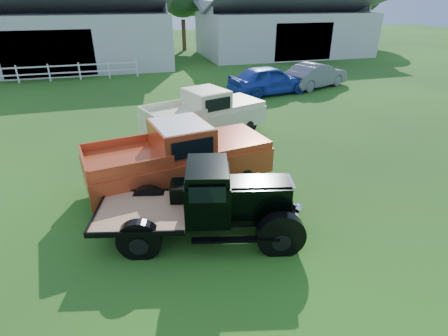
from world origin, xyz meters
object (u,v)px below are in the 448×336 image
object	(u,v)px
misc_car_blue	(269,80)
misc_car_grey	(316,75)
red_pickup	(179,156)
vintage_flatbed	(204,202)
white_pickup	(204,114)

from	to	relation	value
misc_car_blue	misc_car_grey	world-z (taller)	misc_car_blue
red_pickup	misc_car_grey	bearing A→B (deg)	35.15
misc_car_blue	vintage_flatbed	bearing A→B (deg)	141.88
vintage_flatbed	misc_car_grey	distance (m)	17.15
white_pickup	misc_car_blue	distance (m)	8.02
vintage_flatbed	misc_car_blue	size ratio (longest dim) A/B	0.97
vintage_flatbed	misc_car_blue	distance (m)	14.49
white_pickup	misc_car_grey	xyz separation A→B (m)	(9.05, 6.66, -0.19)
misc_car_blue	misc_car_grey	xyz separation A→B (m)	(3.61, 0.77, -0.08)
vintage_flatbed	misc_car_grey	xyz separation A→B (m)	(10.68, 13.42, -0.19)
red_pickup	misc_car_blue	size ratio (longest dim) A/B	1.13
white_pickup	misc_car_blue	world-z (taller)	white_pickup
vintage_flatbed	misc_car_grey	size ratio (longest dim) A/B	1.03
vintage_flatbed	white_pickup	bearing A→B (deg)	90.46
vintage_flatbed	white_pickup	world-z (taller)	white_pickup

